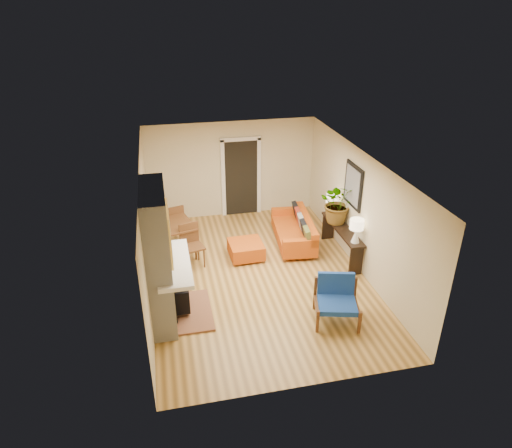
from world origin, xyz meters
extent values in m
plane|color=tan|center=(0.00, 0.00, 0.00)|extent=(6.50, 6.50, 0.00)
plane|color=white|center=(0.00, 0.00, 2.60)|extent=(6.50, 6.50, 0.00)
plane|color=beige|center=(0.00, 3.25, 1.30)|extent=(4.50, 0.00, 4.50)
plane|color=beige|center=(0.00, -3.25, 1.30)|extent=(4.50, 0.00, 4.50)
plane|color=beige|center=(-2.25, 0.00, 1.30)|extent=(0.00, 6.50, 6.50)
plane|color=beige|center=(2.25, 0.00, 1.30)|extent=(0.00, 6.50, 6.50)
cube|color=black|center=(0.25, 3.22, 1.05)|extent=(0.88, 0.06, 2.10)
cube|color=white|center=(-0.24, 3.21, 1.05)|extent=(0.10, 0.08, 2.18)
cube|color=white|center=(0.74, 3.21, 1.05)|extent=(0.10, 0.08, 2.18)
cube|color=white|center=(0.25, 3.21, 2.13)|extent=(1.08, 0.08, 0.10)
cube|color=black|center=(2.22, 0.40, 1.75)|extent=(0.04, 0.85, 0.95)
cube|color=slate|center=(2.19, 0.40, 1.75)|extent=(0.01, 0.70, 0.80)
cube|color=black|center=(-2.21, 0.35, 1.42)|extent=(0.06, 0.95, 0.02)
cube|color=black|center=(-2.21, 0.35, 1.72)|extent=(0.06, 0.95, 0.02)
cube|color=white|center=(-2.04, -1.00, 1.86)|extent=(0.42, 1.50, 1.48)
cube|color=white|center=(-2.04, -1.00, 0.56)|extent=(0.42, 1.50, 1.12)
cube|color=white|center=(-1.79, -1.00, 1.12)|extent=(0.60, 1.68, 0.08)
cube|color=black|center=(-1.83, -1.00, 0.45)|extent=(0.03, 0.72, 0.78)
cube|color=brown|center=(-1.53, -1.00, 0.02)|extent=(0.75, 1.30, 0.04)
cube|color=black|center=(-1.71, -1.00, 0.34)|extent=(0.30, 0.36, 0.48)
cylinder|color=black|center=(-1.71, -1.00, 0.78)|extent=(0.10, 0.10, 0.40)
cube|color=gold|center=(-1.82, -1.00, 1.75)|extent=(0.04, 0.95, 0.95)
cube|color=silver|center=(-1.80, -1.00, 1.75)|extent=(0.01, 0.82, 0.82)
cylinder|color=silver|center=(0.76, 0.45, 0.05)|extent=(0.04, 0.04, 0.09)
cylinder|color=silver|center=(1.39, 0.39, 0.05)|extent=(0.04, 0.04, 0.09)
cylinder|color=silver|center=(0.94, 2.13, 0.05)|extent=(0.04, 0.04, 0.09)
cylinder|color=silver|center=(1.57, 2.06, 0.05)|extent=(0.04, 0.04, 0.09)
cube|color=red|center=(1.16, 1.26, 0.23)|extent=(1.01, 1.98, 0.27)
cube|color=red|center=(1.48, 1.23, 0.52)|extent=(0.38, 1.91, 0.32)
cube|color=red|center=(1.07, 0.39, 0.45)|extent=(0.83, 0.25, 0.18)
cube|color=red|center=(1.26, 2.12, 0.45)|extent=(0.83, 0.25, 0.18)
cube|color=brown|center=(1.28, 0.52, 0.56)|extent=(0.22, 0.38, 0.38)
cube|color=black|center=(1.32, 0.88, 0.56)|extent=(0.22, 0.38, 0.38)
cube|color=#9F9E99|center=(1.35, 1.24, 0.56)|extent=(0.22, 0.38, 0.38)
cube|color=maroon|center=(1.39, 1.55, 0.56)|extent=(0.22, 0.38, 0.38)
cube|color=black|center=(1.42, 1.91, 0.56)|extent=(0.22, 0.38, 0.38)
cylinder|color=silver|center=(-0.40, 0.49, 0.03)|extent=(0.04, 0.04, 0.06)
cylinder|color=silver|center=(0.21, 0.50, 0.03)|extent=(0.04, 0.04, 0.06)
cylinder|color=silver|center=(-0.42, 1.10, 0.03)|extent=(0.04, 0.04, 0.06)
cylinder|color=silver|center=(0.19, 1.12, 0.03)|extent=(0.04, 0.04, 0.06)
cube|color=red|center=(-0.10, 0.80, 0.22)|extent=(0.78, 0.78, 0.32)
cube|color=brown|center=(0.72, -1.73, 0.31)|extent=(0.25, 0.77, 0.05)
cube|color=brown|center=(0.63, -2.06, 0.23)|extent=(0.06, 0.06, 0.46)
cube|color=brown|center=(0.81, -1.39, 0.36)|extent=(0.06, 0.06, 0.73)
cube|color=brown|center=(1.44, -1.91, 0.31)|extent=(0.25, 0.77, 0.05)
cube|color=brown|center=(1.36, -2.25, 0.23)|extent=(0.06, 0.06, 0.46)
cube|color=brown|center=(1.53, -1.58, 0.36)|extent=(0.06, 0.06, 0.73)
cube|color=#1A2E9C|center=(1.08, -1.82, 0.37)|extent=(0.83, 0.80, 0.10)
cube|color=#1A2E9C|center=(1.16, -1.52, 0.62)|extent=(0.71, 0.34, 0.43)
cube|color=brown|center=(-1.65, 1.33, 0.78)|extent=(0.99, 1.21, 0.04)
cylinder|color=brown|center=(-1.82, 0.81, 0.38)|extent=(0.06, 0.06, 0.76)
cylinder|color=brown|center=(-1.25, 0.97, 0.38)|extent=(0.06, 0.06, 0.76)
cylinder|color=brown|center=(-2.05, 1.69, 0.38)|extent=(0.06, 0.06, 0.76)
cylinder|color=brown|center=(-1.48, 1.84, 0.38)|extent=(0.06, 0.06, 0.76)
cube|color=brown|center=(-1.32, 0.71, 0.48)|extent=(0.55, 0.55, 0.04)
cube|color=brown|center=(-1.37, 0.91, 0.74)|extent=(0.44, 0.16, 0.49)
cylinder|color=brown|center=(-1.44, 0.48, 0.23)|extent=(0.04, 0.04, 0.47)
cylinder|color=brown|center=(-1.10, 0.58, 0.23)|extent=(0.04, 0.04, 0.47)
cylinder|color=brown|center=(-1.54, 0.83, 0.23)|extent=(0.04, 0.04, 0.47)
cylinder|color=brown|center=(-1.19, 0.93, 0.23)|extent=(0.04, 0.04, 0.47)
cube|color=brown|center=(-1.68, 2.03, 0.48)|extent=(0.55, 0.55, 0.04)
cube|color=brown|center=(-1.62, 1.83, 0.74)|extent=(0.44, 0.16, 0.49)
cylinder|color=brown|center=(-1.80, 1.81, 0.23)|extent=(0.04, 0.04, 0.47)
cylinder|color=brown|center=(-1.46, 1.91, 0.23)|extent=(0.04, 0.04, 0.47)
cylinder|color=brown|center=(-1.90, 2.16, 0.23)|extent=(0.04, 0.04, 0.47)
cylinder|color=brown|center=(-1.55, 2.25, 0.23)|extent=(0.04, 0.04, 0.47)
cube|color=black|center=(2.07, 0.42, 0.70)|extent=(0.34, 1.85, 0.05)
cube|color=black|center=(2.07, -0.43, 0.34)|extent=(0.30, 0.04, 0.68)
cube|color=black|center=(2.07, 1.27, 0.34)|extent=(0.30, 0.04, 0.68)
cone|color=white|center=(2.07, -0.28, 0.88)|extent=(0.18, 0.18, 0.30)
cylinder|color=white|center=(2.07, -0.28, 1.05)|extent=(0.03, 0.03, 0.06)
cylinder|color=#FFEABF|center=(2.07, -0.28, 1.16)|extent=(0.30, 0.30, 0.22)
cone|color=white|center=(2.07, 1.15, 0.88)|extent=(0.18, 0.18, 0.30)
cylinder|color=white|center=(2.07, 1.15, 1.05)|extent=(0.03, 0.03, 0.06)
cylinder|color=#FFEABF|center=(2.07, 1.15, 1.16)|extent=(0.30, 0.30, 0.22)
imported|color=#1E5919|center=(2.06, 0.73, 1.22)|extent=(1.03, 0.93, 0.98)
camera|label=1|loc=(-1.85, -8.19, 5.43)|focal=32.00mm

